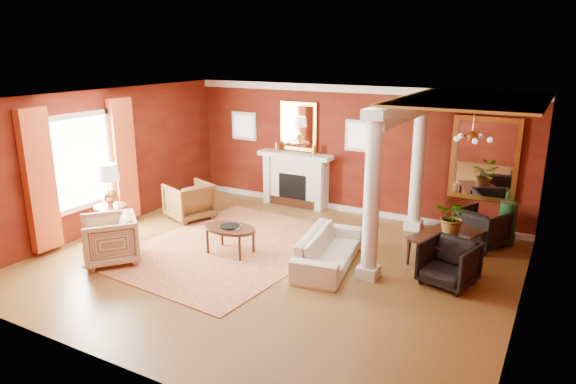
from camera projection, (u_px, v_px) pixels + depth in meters
The scene contains 27 objects.
ground at pixel (271, 264), 9.11m from camera, with size 8.00×8.00×0.00m, color brown.
room_shell at pixel (270, 152), 8.56m from camera, with size 8.04×7.04×2.92m.
fireplace at pixel (295, 179), 12.33m from camera, with size 1.85×0.42×1.29m.
overmantel_mirror at pixel (298, 126), 12.10m from camera, with size 0.95×0.07×1.15m.
flank_window_left at pixel (244, 126), 12.86m from camera, with size 0.70×0.07×0.70m.
flank_window_right at pixel (360, 136), 11.41m from camera, with size 0.70×0.07×0.70m.
left_window at pixel (84, 168), 10.03m from camera, with size 0.21×2.55×2.60m.
column_front at pixel (372, 195), 8.17m from camera, with size 0.36×0.36×2.80m.
column_back at pixel (418, 163), 10.45m from camera, with size 0.36×0.36×2.80m.
header_beam at pixel (406, 110), 9.20m from camera, with size 0.30×3.20×0.32m, color white.
amber_ceiling at pixel (472, 100), 8.46m from camera, with size 2.30×3.40×0.04m, color gold.
dining_mirror at pixel (484, 159), 10.23m from camera, with size 1.30×0.07×1.70m.
chandelier at pixel (472, 137), 8.65m from camera, with size 0.60×0.62×0.75m.
crown_trim at pixel (351, 89), 11.25m from camera, with size 8.00×0.08×0.16m, color white.
base_trim at pixel (347, 209), 12.00m from camera, with size 8.00×0.08×0.12m, color white.
rug at pixel (230, 247), 9.83m from camera, with size 3.22×4.29×0.02m, color maroon.
sofa at pixel (329, 244), 8.95m from camera, with size 2.04×0.60×0.80m, color white.
armchair_leopard at pixel (189, 199), 11.37m from camera, with size 0.88×0.83×0.91m, color black.
armchair_stripe at pixel (109, 237), 9.07m from camera, with size 0.91×0.85×0.93m, color tan.
coffee_table at pixel (230, 230), 9.43m from camera, with size 1.02×1.02×0.52m.
coffee_book at pixel (231, 222), 9.37m from camera, with size 0.17×0.02×0.23m, color #32170E.
side_table at pixel (109, 190), 9.91m from camera, with size 0.62×0.62×1.55m.
dining_table at pixel (447, 240), 9.13m from camera, with size 1.43×0.50×0.80m, color #32170E.
dining_chair_near at pixel (449, 261), 8.21m from camera, with size 0.78×0.73×0.80m, color black.
dining_chair_far at pixel (481, 226), 9.80m from camera, with size 0.80×0.75×0.82m, color black.
green_urn at pixel (506, 228), 9.90m from camera, with size 0.36×0.36×0.87m.
potted_plant at pixel (455, 205), 8.96m from camera, with size 0.59×0.65×0.51m, color #26591E.
Camera 1 is at (4.34, -7.21, 3.71)m, focal length 32.00 mm.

